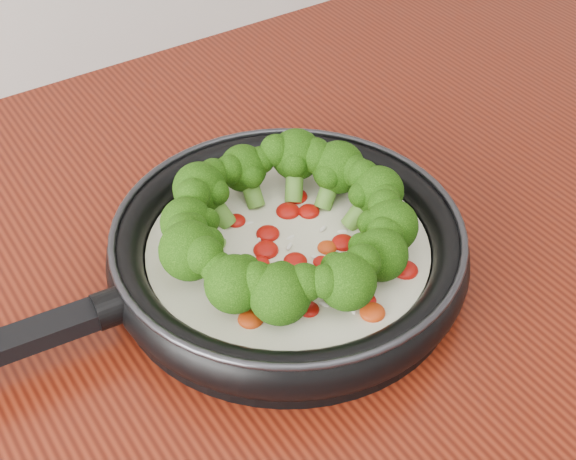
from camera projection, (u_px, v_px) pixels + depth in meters
skillet at (285, 245)px, 0.70m from camera, size 0.50×0.34×0.09m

